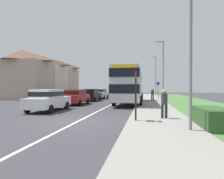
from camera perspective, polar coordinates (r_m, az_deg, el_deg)
The scene contains 18 objects.
ground_plane at distance 10.54m, azimuth -9.76°, elevation -9.10°, with size 120.00×120.00×0.00m, color #38383D.
lane_marking_centre at distance 18.21m, azimuth -1.26°, elevation -4.96°, with size 0.14×60.00×0.01m, color silver.
pavement_near_side at distance 15.90m, azimuth 12.41°, elevation -5.59°, with size 3.20×68.00×0.12m, color gray.
grass_verge_seaward at distance 16.65m, azimuth 27.42°, elevation -5.44°, with size 6.00×68.00×0.08m, color #477538.
roadside_hedge at distance 9.36m, azimuth 27.47°, elevation -7.61°, with size 1.10×2.51×0.90m, color #2D5128.
double_decker_bus at distance 21.23m, azimuth 5.18°, elevation 1.61°, with size 2.80×11.02×3.70m.
parked_car_white at distance 15.34m, azimuth -18.24°, elevation -2.70°, with size 1.93×4.42×1.63m.
parked_car_red at distance 20.27m, azimuth -10.66°, elevation -1.94°, with size 1.97×4.27×1.58m.
parked_car_black at distance 25.53m, azimuth -6.26°, elevation -1.42°, with size 1.98×4.21×1.56m.
parked_car_silver at distance 30.79m, azimuth -3.45°, elevation -1.05°, with size 1.96×4.57×1.58m.
pedestrian_at_stop at distance 10.84m, azimuth 15.09°, elevation -3.65°, with size 0.34×0.34×1.67m.
pedestrian_walking_away at distance 24.77m, azimuth 11.83°, elevation -1.24°, with size 0.34×0.34×1.67m.
bus_stop_sign at distance 9.80m, azimuth 6.99°, elevation -0.78°, with size 0.09×0.52×2.60m.
cycle_route_sign at distance 26.33m, azimuth 13.35°, elevation -0.15°, with size 0.44×0.08×2.52m.
street_lamp_near at distance 8.49m, azimuth 21.42°, elevation 17.79°, with size 1.14×0.20×7.48m.
street_lamp_mid at distance 23.86m, azimuth 14.54°, elevation 6.34°, with size 1.14×0.20×7.23m.
street_lamp_far at distance 42.23m, azimuth 12.55°, elevation 4.59°, with size 1.14×0.20×8.28m.
house_terrace_far_side at distance 37.98m, azimuth -19.75°, elevation 3.63°, with size 7.78×17.60×7.57m.
Camera 1 is at (3.49, -9.79, 1.78)m, focal length 31.15 mm.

